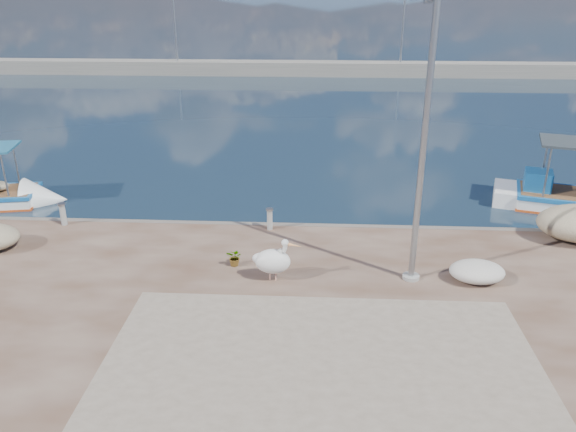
{
  "coord_description": "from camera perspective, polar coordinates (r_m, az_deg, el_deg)",
  "views": [
    {
      "loc": [
        0.84,
        -11.6,
        7.73
      ],
      "look_at": [
        0.0,
        3.8,
        1.3
      ],
      "focal_mm": 35.0,
      "sensor_mm": 36.0,
      "label": 1
    }
  ],
  "objects": [
    {
      "name": "ground",
      "position": [
        13.96,
        -0.87,
        -10.98
      ],
      "size": [
        1400.0,
        1400.0,
        0.0
      ],
      "primitive_type": "plane",
      "color": "#162635",
      "rests_on": "ground"
    },
    {
      "name": "quay_patch",
      "position": [
        11.23,
        3.36,
        -17.45
      ],
      "size": [
        9.0,
        7.0,
        0.01
      ],
      "primitive_type": "cube",
      "color": "gray",
      "rests_on": "quay"
    },
    {
      "name": "net_pile_d",
      "position": [
        15.49,
        18.64,
        -5.37
      ],
      "size": [
        1.43,
        1.07,
        0.54
      ],
      "primitive_type": "ellipsoid",
      "color": "silver",
      "rests_on": "quay"
    },
    {
      "name": "lamp_post",
      "position": [
        14.03,
        13.46,
        5.74
      ],
      "size": [
        0.44,
        0.96,
        7.0
      ],
      "color": "gray",
      "rests_on": "quay"
    },
    {
      "name": "bollard_far",
      "position": [
        19.36,
        -21.9,
        0.28
      ],
      "size": [
        0.24,
        0.24,
        0.74
      ],
      "color": "gray",
      "rests_on": "quay"
    },
    {
      "name": "potted_plant",
      "position": [
        15.52,
        -5.39,
        -4.21
      ],
      "size": [
        0.56,
        0.53,
        0.5
      ],
      "primitive_type": "imported",
      "rotation": [
        0.0,
        0.0,
        -0.39
      ],
      "color": "#33722D",
      "rests_on": "quay"
    },
    {
      "name": "breakwater",
      "position": [
        52.1,
        2.25,
        14.75
      ],
      "size": [
        120.0,
        2.2,
        7.5
      ],
      "color": "gray",
      "rests_on": "ground"
    },
    {
      "name": "bollard_near",
      "position": [
        17.65,
        -1.87,
        -0.21
      ],
      "size": [
        0.23,
        0.23,
        0.7
      ],
      "color": "gray",
      "rests_on": "quay"
    },
    {
      "name": "pelican",
      "position": [
        14.57,
        -1.49,
        -4.56
      ],
      "size": [
        1.28,
        0.74,
        1.21
      ],
      "rotation": [
        0.0,
        0.0,
        -0.19
      ],
      "color": "tan",
      "rests_on": "quay"
    }
  ]
}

